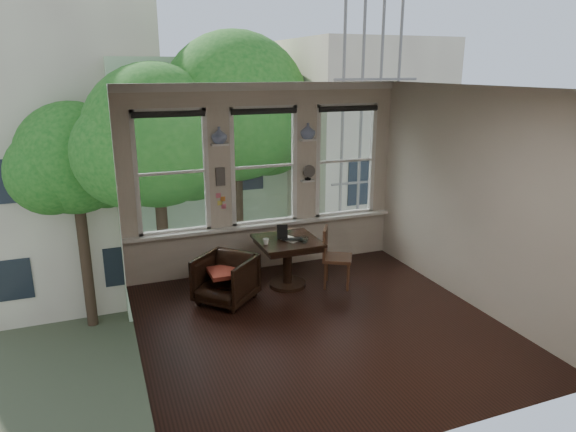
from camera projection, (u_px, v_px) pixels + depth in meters
name	position (u px, v px, depth m)	size (l,w,h in m)	color
ground	(320.00, 326.00, 6.64)	(4.50, 4.50, 0.00)	black
ceiling	(324.00, 87.00, 5.81)	(4.50, 4.50, 0.00)	silver
wall_back	(263.00, 179.00, 8.24)	(4.50, 4.50, 0.00)	beige
wall_front	(437.00, 285.00, 4.21)	(4.50, 4.50, 0.00)	beige
wall_left	(130.00, 235.00, 5.45)	(4.50, 4.50, 0.00)	beige
wall_right	(472.00, 198.00, 7.00)	(4.50, 4.50, 0.00)	beige
window_left	(172.00, 173.00, 7.68)	(1.10, 0.12, 1.90)	white
window_center	(263.00, 166.00, 8.19)	(1.10, 0.12, 1.90)	white
window_right	(345.00, 161.00, 8.69)	(1.10, 0.12, 1.90)	white
shelf_left	(219.00, 144.00, 7.73)	(0.26, 0.16, 0.03)	white
shelf_right	(308.00, 140.00, 8.23)	(0.26, 0.16, 0.03)	white
intercom	(220.00, 177.00, 7.90)	(0.14, 0.06, 0.28)	#59544F
sticky_notes	(221.00, 198.00, 8.00)	(0.16, 0.01, 0.24)	pink
desk_fan	(308.00, 175.00, 8.38)	(0.20, 0.20, 0.24)	#59544F
vase_left	(219.00, 135.00, 7.70)	(0.24, 0.24, 0.25)	white
vase_right	(308.00, 131.00, 8.20)	(0.24, 0.24, 0.25)	white
table	(287.00, 263.00, 7.75)	(0.90, 0.90, 0.75)	black
armchair_left	(226.00, 279.00, 7.23)	(0.73, 0.75, 0.69)	black
cushion_red	(225.00, 272.00, 7.20)	(0.45, 0.45, 0.06)	maroon
side_chair_right	(337.00, 257.00, 7.73)	(0.42, 0.42, 0.92)	#4F271C
laptop	(293.00, 240.00, 7.56)	(0.31, 0.20, 0.02)	black
mug	(266.00, 242.00, 7.42)	(0.09, 0.09, 0.09)	white
drinking_glass	(304.00, 240.00, 7.48)	(0.12, 0.12, 0.10)	white
tablet	(282.00, 232.00, 7.64)	(0.16, 0.02, 0.22)	black
papers	(290.00, 239.00, 7.65)	(0.22, 0.30, 0.00)	silver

